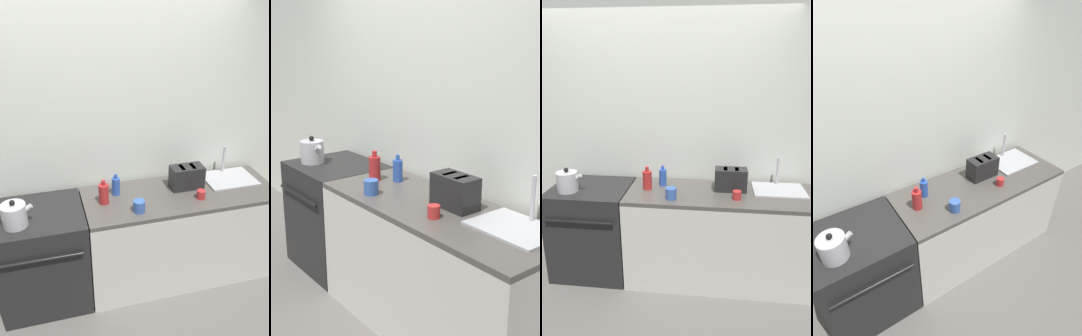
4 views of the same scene
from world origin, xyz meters
TOP-DOWN VIEW (x-y plane):
  - ground_plane at (0.00, 0.00)m, footprint 12.00×12.00m
  - wall_back at (0.00, 0.71)m, footprint 8.00×0.05m
  - stove at (-0.63, 0.33)m, footprint 0.73×0.69m
  - counter_block at (0.62, 0.33)m, footprint 1.73×0.66m
  - kettle at (-0.79, 0.20)m, footprint 0.24×0.19m
  - toaster at (0.70, 0.41)m, footprint 0.29×0.16m
  - sink_tray at (1.14, 0.44)m, footprint 0.47×0.36m
  - bottle_red at (-0.07, 0.34)m, footprint 0.08×0.08m
  - bottle_blue at (0.05, 0.45)m, footprint 0.07×0.07m
  - cup_blue at (0.18, 0.14)m, footprint 0.10×0.10m
  - cup_red at (0.75, 0.19)m, footprint 0.07×0.07m

SIDE VIEW (x-z plane):
  - ground_plane at x=0.00m, z-range 0.00..0.00m
  - counter_block at x=0.62m, z-range 0.00..0.89m
  - stove at x=-0.63m, z-range 0.01..0.90m
  - sink_tray at x=1.14m, z-range 0.77..1.05m
  - cup_red at x=0.75m, z-range 0.89..0.97m
  - cup_blue at x=0.18m, z-range 0.89..0.99m
  - bottle_blue at x=0.05m, z-range 0.88..1.07m
  - bottle_red at x=-0.07m, z-range 0.87..1.09m
  - kettle at x=-0.79m, z-range 0.87..1.10m
  - toaster at x=0.70m, z-range 0.89..1.10m
  - wall_back at x=0.00m, z-range 0.00..2.60m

